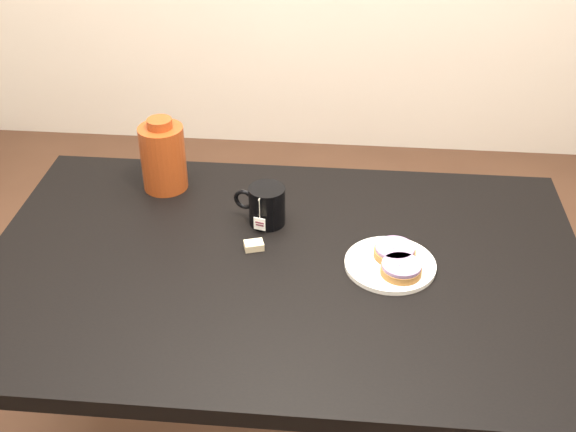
{
  "coord_description": "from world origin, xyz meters",
  "views": [
    {
      "loc": [
        0.13,
        -1.32,
        1.77
      ],
      "look_at": [
        0.0,
        0.11,
        0.81
      ],
      "focal_mm": 45.0,
      "sensor_mm": 36.0,
      "label": 1
    }
  ],
  "objects": [
    {
      "name": "plate",
      "position": [
        0.25,
        0.01,
        0.76
      ],
      "size": [
        0.21,
        0.21,
        0.02
      ],
      "color": "white",
      "rests_on": "table"
    },
    {
      "name": "mug",
      "position": [
        -0.06,
        0.16,
        0.8
      ],
      "size": [
        0.14,
        0.11,
        0.1
      ],
      "rotation": [
        0.0,
        0.0,
        -0.26
      ],
      "color": "black",
      "rests_on": "table"
    },
    {
      "name": "bagel_package",
      "position": [
        -0.35,
        0.31,
        0.84
      ],
      "size": [
        0.14,
        0.14,
        0.2
      ],
      "rotation": [
        0.0,
        0.0,
        -0.21
      ],
      "color": "#64210D",
      "rests_on": "table"
    },
    {
      "name": "teabag_pouch",
      "position": [
        -0.07,
        0.05,
        0.76
      ],
      "size": [
        0.05,
        0.04,
        0.02
      ],
      "primitive_type": "cube",
      "rotation": [
        0.0,
        0.0,
        0.3
      ],
      "color": "#C6B793",
      "rests_on": "table"
    },
    {
      "name": "bagel_front",
      "position": [
        0.27,
        -0.03,
        0.77
      ],
      "size": [
        0.12,
        0.12,
        0.03
      ],
      "color": "brown",
      "rests_on": "plate"
    },
    {
      "name": "bagel_back",
      "position": [
        0.26,
        0.03,
        0.77
      ],
      "size": [
        0.12,
        0.12,
        0.03
      ],
      "color": "brown",
      "rests_on": "plate"
    },
    {
      "name": "table",
      "position": [
        0.0,
        0.0,
        0.67
      ],
      "size": [
        1.4,
        0.9,
        0.75
      ],
      "color": "black",
      "rests_on": "ground_plane"
    }
  ]
}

